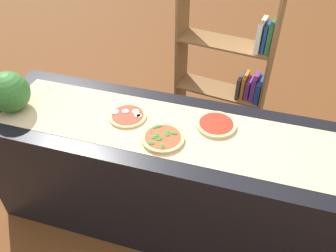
# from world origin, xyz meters

# --- Properties ---
(ground_plane) EXTENTS (12.00, 12.00, 0.00)m
(ground_plane) POSITION_xyz_m (0.00, 0.00, 0.00)
(ground_plane) COLOR brown
(counter) EXTENTS (2.47, 0.75, 0.91)m
(counter) POSITION_xyz_m (0.00, 0.00, 0.45)
(counter) COLOR black
(counter) RESTS_ON ground_plane
(parchment_paper) EXTENTS (2.24, 0.52, 0.00)m
(parchment_paper) POSITION_xyz_m (0.00, 0.00, 0.91)
(parchment_paper) COLOR tan
(parchment_paper) RESTS_ON counter
(pizza_mozzarella_0) EXTENTS (0.25, 0.25, 0.02)m
(pizza_mozzarella_0) POSITION_xyz_m (-0.29, 0.03, 0.92)
(pizza_mozzarella_0) COLOR #DBB26B
(pizza_mozzarella_0) RESTS_ON parchment_paper
(pizza_spinach_1) EXTENTS (0.27, 0.27, 0.03)m
(pizza_spinach_1) POSITION_xyz_m (-0.00, -0.11, 0.92)
(pizza_spinach_1) COLOR #DBB26B
(pizza_spinach_1) RESTS_ON parchment_paper
(pizza_plain_2) EXTENTS (0.26, 0.26, 0.02)m
(pizza_plain_2) POSITION_xyz_m (0.29, 0.11, 0.92)
(pizza_plain_2) COLOR #E5C17F
(pizza_plain_2) RESTS_ON parchment_paper
(watermelon) EXTENTS (0.27, 0.27, 0.27)m
(watermelon) POSITION_xyz_m (-1.06, -0.10, 1.04)
(watermelon) COLOR #2D6628
(watermelon) RESTS_ON counter
(bookshelf) EXTENTS (0.85, 0.39, 1.47)m
(bookshelf) POSITION_xyz_m (0.27, 1.11, 0.70)
(bookshelf) COLOR brown
(bookshelf) RESTS_ON ground_plane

